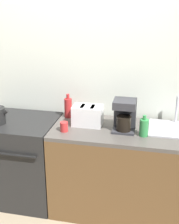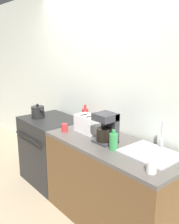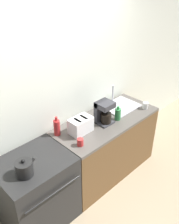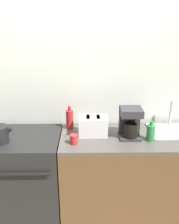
# 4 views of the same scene
# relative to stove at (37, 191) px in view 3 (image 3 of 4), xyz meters

# --- Properties ---
(ground_plane) EXTENTS (12.00, 12.00, 0.00)m
(ground_plane) POSITION_rel_stove_xyz_m (0.62, -0.32, -0.46)
(ground_plane) COLOR tan
(wall_back) EXTENTS (8.00, 0.05, 2.60)m
(wall_back) POSITION_rel_stove_xyz_m (0.62, 0.38, 0.84)
(wall_back) COLOR silver
(wall_back) RESTS_ON ground_plane
(stove) EXTENTS (0.79, 0.67, 0.89)m
(stove) POSITION_rel_stove_xyz_m (0.00, 0.00, 0.00)
(stove) COLOR black
(stove) RESTS_ON ground_plane
(counter_block) EXTENTS (1.50, 0.64, 0.89)m
(counter_block) POSITION_rel_stove_xyz_m (1.15, 0.01, -0.01)
(counter_block) COLOR brown
(counter_block) RESTS_ON ground_plane
(kettle) EXTENTS (0.21, 0.17, 0.20)m
(kettle) POSITION_rel_stove_xyz_m (-0.15, -0.11, 0.51)
(kettle) COLOR black
(kettle) RESTS_ON stove
(toaster) EXTENTS (0.28, 0.17, 0.19)m
(toaster) POSITION_rel_stove_xyz_m (0.72, 0.04, 0.53)
(toaster) COLOR white
(toaster) RESTS_ON counter_block
(coffee_maker) EXTENTS (0.20, 0.19, 0.30)m
(coffee_maker) POSITION_rel_stove_xyz_m (1.07, -0.01, 0.59)
(coffee_maker) COLOR #333338
(coffee_maker) RESTS_ON counter_block
(sink_tray) EXTENTS (0.49, 0.39, 0.28)m
(sink_tray) POSITION_rel_stove_xyz_m (1.54, 0.10, 0.45)
(sink_tray) COLOR #B7B7BC
(sink_tray) RESTS_ON counter_block
(bottle_red) EXTENTS (0.08, 0.08, 0.25)m
(bottle_red) POSITION_rel_stove_xyz_m (0.48, 0.20, 0.54)
(bottle_red) COLOR #B72828
(bottle_red) RESTS_ON counter_block
(bottle_green) EXTENTS (0.08, 0.08, 0.19)m
(bottle_green) POSITION_rel_stove_xyz_m (1.26, -0.09, 0.51)
(bottle_green) COLOR #338C47
(bottle_green) RESTS_ON counter_block
(cup_red) EXTENTS (0.07, 0.07, 0.09)m
(cup_red) POSITION_rel_stove_xyz_m (0.54, -0.15, 0.48)
(cup_red) COLOR red
(cup_red) RESTS_ON counter_block
(cup_white) EXTENTS (0.08, 0.08, 0.09)m
(cup_white) POSITION_rel_stove_xyz_m (1.75, -0.18, 0.48)
(cup_white) COLOR white
(cup_white) RESTS_ON counter_block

